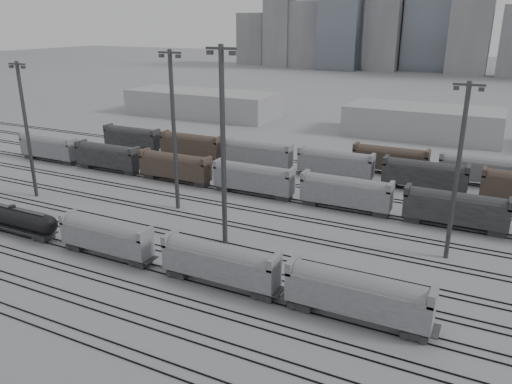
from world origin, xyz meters
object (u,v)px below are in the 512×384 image
at_px(light_mast_a, 26,127).
at_px(tank_car_b, 14,218).
at_px(hopper_car_a, 106,235).
at_px(hopper_car_c, 358,293).
at_px(hopper_car_b, 220,261).
at_px(light_mast_c, 223,144).

bearing_deg(light_mast_a, tank_car_b, -50.19).
relative_size(hopper_car_a, hopper_car_c, 0.91).
bearing_deg(light_mast_a, hopper_car_b, -15.68).
distance_m(light_mast_a, light_mast_c, 40.27).
height_order(hopper_car_b, light_mast_c, light_mast_c).
bearing_deg(tank_car_b, hopper_car_b, 0.00).
xyz_separation_m(hopper_car_b, light_mast_a, (-45.79, 12.85, 9.22)).
relative_size(tank_car_b, light_mast_a, 0.70).
bearing_deg(hopper_car_b, hopper_car_c, 0.00).
height_order(tank_car_b, light_mast_a, light_mast_a).
distance_m(hopper_car_a, hopper_car_c, 33.71).
xyz_separation_m(tank_car_b, hopper_car_b, (35.08, 0.00, 0.87)).
relative_size(tank_car_b, hopper_car_a, 1.20).
xyz_separation_m(tank_car_b, hopper_car_a, (17.74, -0.00, 0.68)).
relative_size(hopper_car_b, hopper_car_c, 0.96).
xyz_separation_m(hopper_car_a, light_mast_c, (11.73, 10.81, 11.29)).
height_order(hopper_car_a, light_mast_a, light_mast_a).
distance_m(hopper_car_a, light_mast_a, 32.60).
xyz_separation_m(tank_car_b, hopper_car_c, (51.45, 0.00, 0.99)).
bearing_deg(hopper_car_b, light_mast_a, 164.32).
distance_m(hopper_car_a, light_mast_c, 19.54).
relative_size(hopper_car_a, light_mast_c, 0.51).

